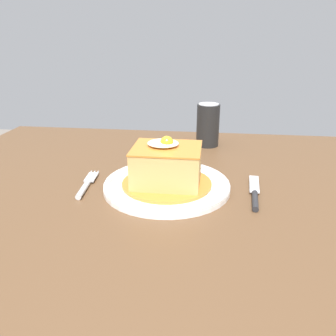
{
  "coord_description": "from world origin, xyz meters",
  "views": [
    {
      "loc": [
        0.11,
        -0.7,
        1.05
      ],
      "look_at": [
        0.02,
        -0.01,
        0.78
      ],
      "focal_mm": 37.07,
      "sensor_mm": 36.0,
      "label": 1
    }
  ],
  "objects": [
    {
      "name": "main_plate",
      "position": [
        0.02,
        -0.03,
        0.75
      ],
      "size": [
        0.27,
        0.27,
        0.02
      ],
      "color": "white",
      "rests_on": "dining_table"
    },
    {
      "name": "knife",
      "position": [
        0.21,
        -0.05,
        0.75
      ],
      "size": [
        0.03,
        0.17,
        0.01
      ],
      "color": "#262628",
      "rests_on": "dining_table"
    },
    {
      "name": "soda_can",
      "position": [
        0.1,
        0.3,
        0.81
      ],
      "size": [
        0.07,
        0.07,
        0.12
      ],
      "color": "black",
      "rests_on": "dining_table"
    },
    {
      "name": "sandwich_meal",
      "position": [
        0.02,
        -0.03,
        0.79
      ],
      "size": [
        0.19,
        0.19,
        0.11
      ],
      "color": "orange",
      "rests_on": "main_plate"
    },
    {
      "name": "fork",
      "position": [
        -0.15,
        -0.05,
        0.75
      ],
      "size": [
        0.03,
        0.14,
        0.01
      ],
      "color": "silver",
      "rests_on": "dining_table"
    },
    {
      "name": "dining_table",
      "position": [
        0.0,
        0.0,
        0.63
      ],
      "size": [
        1.14,
        0.88,
        0.74
      ],
      "color": "brown",
      "rests_on": "ground_plane"
    }
  ]
}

